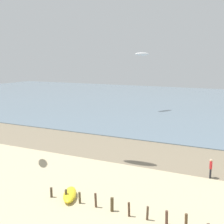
# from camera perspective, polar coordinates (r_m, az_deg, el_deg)

# --- Properties ---
(wet_sand_strip) EXTENTS (120.00, 8.76, 0.01)m
(wet_sand_strip) POSITION_cam_1_polar(r_m,az_deg,el_deg) (33.62, 4.06, -7.43)
(wet_sand_strip) COLOR #84755B
(wet_sand_strip) RESTS_ON ground
(sea) EXTENTS (160.00, 70.00, 0.10)m
(sea) POSITION_cam_1_polar(r_m,az_deg,el_deg) (70.91, 15.91, 1.64)
(sea) COLOR slate
(sea) RESTS_ON ground
(person_left_flank) EXTENTS (0.27, 0.56, 1.71)m
(person_left_flank) POSITION_cam_1_polar(r_m,az_deg,el_deg) (27.39, 18.36, -10.10)
(person_left_flank) COLOR #232328
(person_left_flank) RESTS_ON ground
(grounded_kite) EXTENTS (2.03, 2.73, 0.52)m
(grounded_kite) POSITION_cam_1_polar(r_m,az_deg,el_deg) (23.09, -8.08, -15.36)
(grounded_kite) COLOR yellow
(grounded_kite) RESTS_ON ground
(kite_aloft_5) EXTENTS (2.66, 3.66, 0.63)m
(kite_aloft_5) POSITION_cam_1_polar(r_m,az_deg,el_deg) (58.06, 5.81, 10.98)
(kite_aloft_5) COLOR white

